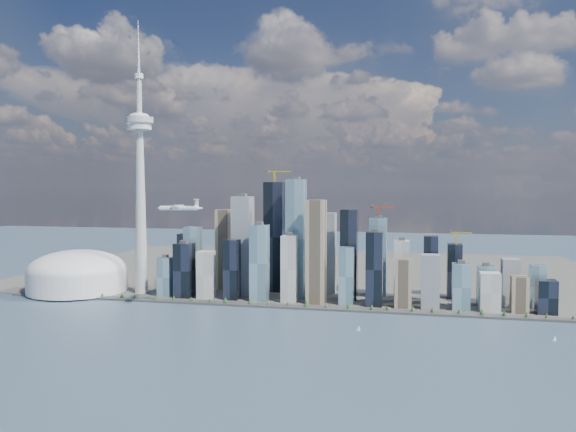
% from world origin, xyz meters
% --- Properties ---
extents(ground, '(4000.00, 4000.00, 0.00)m').
position_xyz_m(ground, '(0.00, 0.00, 0.00)').
color(ground, '#34475B').
rests_on(ground, ground).
extents(seawall, '(1100.00, 22.00, 4.00)m').
position_xyz_m(seawall, '(0.00, 250.00, 2.00)').
color(seawall, '#383838').
rests_on(seawall, ground).
extents(land, '(1400.00, 900.00, 3.00)m').
position_xyz_m(land, '(0.00, 700.00, 1.50)').
color(land, '#4C4C47').
rests_on(land, ground).
extents(shoreline_trees, '(960.53, 7.20, 8.80)m').
position_xyz_m(shoreline_trees, '(0.00, 250.00, 8.78)').
color(shoreline_trees, '#3F2D1E').
rests_on(shoreline_trees, seawall).
extents(skyscraper_cluster, '(736.00, 142.00, 253.33)m').
position_xyz_m(skyscraper_cluster, '(59.62, 336.82, 78.51)').
color(skyscraper_cluster, black).
rests_on(skyscraper_cluster, land).
extents(needle_tower, '(56.00, 56.00, 550.50)m').
position_xyz_m(needle_tower, '(-300.00, 310.00, 235.84)').
color(needle_tower, '#B0B0AA').
rests_on(needle_tower, land).
extents(dome_stadium, '(200.00, 200.00, 86.00)m').
position_xyz_m(dome_stadium, '(-440.00, 300.00, 39.44)').
color(dome_stadium, white).
rests_on(dome_stadium, land).
extents(airplane, '(79.04, 70.30, 19.37)m').
position_xyz_m(airplane, '(-149.78, 160.75, 185.06)').
color(airplane, white).
rests_on(airplane, ground).
extents(sailboat_west, '(6.38, 2.74, 8.81)m').
position_xyz_m(sailboat_west, '(162.77, 116.35, 2.83)').
color(sailboat_west, silver).
rests_on(sailboat_west, ground).
extents(sailboat_east, '(5.86, 3.48, 8.33)m').
position_xyz_m(sailboat_east, '(442.81, 121.29, 2.67)').
color(sailboat_east, silver).
rests_on(sailboat_east, ground).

